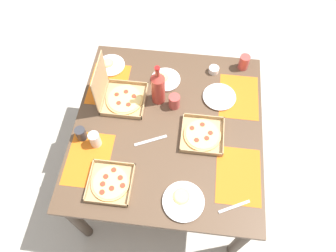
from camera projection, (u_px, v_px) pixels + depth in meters
ground_plane at (168, 169)px, 2.65m from camera, size 6.00×6.00×0.00m
dining_table at (168, 133)px, 2.11m from camera, size 1.27×1.20×0.72m
placemat_near_left at (238, 175)px, 1.86m from camera, size 0.36×0.26×0.00m
placemat_near_right at (239, 97)px, 2.14m from camera, size 0.36×0.26×0.00m
placemat_far_left at (89, 159)px, 1.91m from camera, size 0.36×0.26×0.00m
placemat_far_right at (108, 84)px, 2.19m from camera, size 0.36×0.26×0.00m
pizza_box_edge_far at (110, 183)px, 1.82m from camera, size 0.25×0.25×0.04m
pizza_box_corner_right at (202, 135)px, 1.98m from camera, size 0.26×0.26×0.04m
pizza_box_center at (119, 96)px, 2.09m from camera, size 0.28×0.28×0.32m
plate_near_right at (111, 65)px, 2.27m from camera, size 0.20×0.20×0.03m
plate_near_left at (219, 97)px, 2.13m from camera, size 0.22×0.22×0.02m
plate_far_right at (183, 201)px, 1.77m from camera, size 0.24×0.24×0.03m
plate_middle at (165, 80)px, 2.20m from camera, size 0.20×0.20×0.03m
soda_bottle at (158, 87)px, 2.01m from camera, size 0.09×0.09×0.32m
cup_spare at (244, 62)px, 2.22m from camera, size 0.07×0.07×0.11m
cup_clear_right at (81, 134)px, 1.95m from camera, size 0.06×0.06×0.09m
cup_clear_left at (174, 101)px, 2.06m from camera, size 0.07×0.07×0.10m
cup_red at (95, 139)px, 1.91m from camera, size 0.07×0.07×0.11m
condiment_bowl at (214, 70)px, 2.23m from camera, size 0.07×0.07×0.04m
knife_by_near_right at (151, 140)px, 1.97m from camera, size 0.10×0.20×0.00m
fork_by_far_right at (234, 207)px, 1.76m from camera, size 0.10×0.18×0.00m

